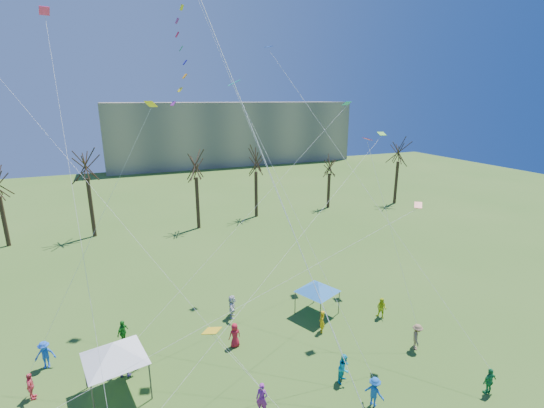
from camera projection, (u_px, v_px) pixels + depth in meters
name	position (u px, v px, depth m)	size (l,w,h in m)	color
distant_building	(232.00, 133.00, 95.42)	(60.00, 14.00, 15.00)	gray
bare_tree_row	(191.00, 171.00, 47.38)	(68.41, 8.44, 11.00)	black
big_box_kite	(189.00, 33.00, 16.20)	(3.03, 6.93, 23.68)	#EF103F
canopy_tent_white	(114.00, 351.00, 20.41)	(4.29, 4.29, 3.28)	#3F3F44
canopy_tent_blue	(318.00, 286.00, 28.36)	(3.33, 3.33, 2.73)	#3F3F44
festival_crowd	(223.00, 370.00, 21.69)	(24.61, 13.92, 1.79)	red
small_kites_aloft	(233.00, 137.00, 23.53)	(29.39, 17.71, 33.56)	red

